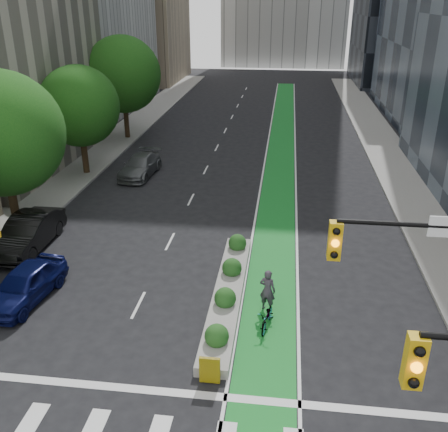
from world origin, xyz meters
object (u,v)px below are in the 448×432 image
(parked_car_left_near, at_px, (25,284))
(parked_car_left_mid, at_px, (29,233))
(bicycle, at_px, (267,318))
(cyclist, at_px, (267,290))
(median_planter, at_px, (228,290))
(parked_car_left_far, at_px, (140,166))

(parked_car_left_near, height_order, parked_car_left_mid, parked_car_left_mid)
(bicycle, relative_size, parked_car_left_near, 0.37)
(cyclist, relative_size, parked_car_left_mid, 0.36)
(parked_car_left_near, bearing_deg, bicycle, 3.81)
(median_planter, height_order, parked_car_left_far, parked_car_left_far)
(median_planter, xyz_separation_m, parked_car_left_far, (-8.20, 15.16, 0.36))
(cyclist, xyz_separation_m, parked_car_left_far, (-9.90, 15.84, -0.20))
(bicycle, xyz_separation_m, parked_car_left_near, (-10.31, 0.67, 0.33))
(median_planter, distance_m, parked_car_left_far, 17.24)
(parked_car_left_far, bearing_deg, median_planter, -57.77)
(cyclist, bearing_deg, parked_car_left_mid, 0.54)
(parked_car_left_near, xyz_separation_m, parked_car_left_far, (0.34, 16.38, -0.03))
(parked_car_left_near, height_order, parked_car_left_far, parked_car_left_near)
(parked_car_left_far, bearing_deg, parked_car_left_near, -87.36)
(parked_car_left_near, xyz_separation_m, parked_car_left_mid, (-2.16, 4.59, 0.10))
(cyclist, distance_m, parked_car_left_mid, 13.04)
(cyclist, bearing_deg, bicycle, 111.61)
(cyclist, relative_size, parked_car_left_near, 0.42)
(median_planter, relative_size, parked_car_left_near, 2.29)
(cyclist, bearing_deg, parked_car_left_far, -39.39)
(cyclist, height_order, parked_car_left_near, cyclist)
(cyclist, distance_m, parked_car_left_far, 18.68)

